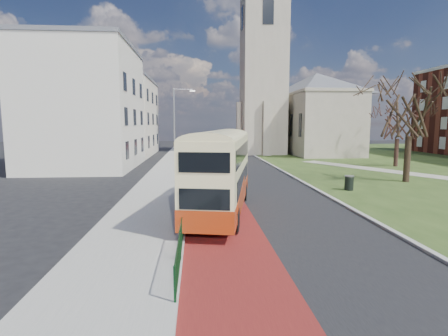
{
  "coord_description": "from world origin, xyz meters",
  "views": [
    {
      "loc": [
        -2.36,
        -16.59,
        4.71
      ],
      "look_at": [
        -0.68,
        4.7,
        2.0
      ],
      "focal_mm": 28.0,
      "sensor_mm": 36.0,
      "label": 1
    }
  ],
  "objects": [
    {
      "name": "litter_bin",
      "position": [
        8.37,
        6.96,
        0.57
      ],
      "size": [
        0.86,
        0.86,
        1.04
      ],
      "rotation": [
        0.0,
        0.0,
        -0.41
      ],
      "color": "black",
      "rests_on": "grass_green"
    },
    {
      "name": "ground",
      "position": [
        0.0,
        0.0,
        0.0
      ],
      "size": [
        160.0,
        160.0,
        0.0
      ],
      "primitive_type": "plane",
      "color": "black",
      "rests_on": "ground"
    },
    {
      "name": "gothic_church",
      "position": [
        12.56,
        38.0,
        13.13
      ],
      "size": [
        16.38,
        18.0,
        40.0
      ],
      "color": "gray",
      "rests_on": "ground"
    },
    {
      "name": "pedestrian_railing",
      "position": [
        -2.95,
        4.0,
        0.55
      ],
      "size": [
        0.07,
        24.0,
        1.12
      ],
      "color": "#0C3718",
      "rests_on": "ground"
    },
    {
      "name": "bus_lane",
      "position": [
        -1.2,
        20.0,
        0.01
      ],
      "size": [
        3.4,
        120.0,
        0.01
      ],
      "primitive_type": "cube",
      "color": "#591414",
      "rests_on": "ground"
    },
    {
      "name": "street_block_far",
      "position": [
        -14.0,
        38.0,
        5.76
      ],
      "size": [
        10.3,
        16.3,
        11.5
      ],
      "color": "beige",
      "rests_on": "ground"
    },
    {
      "name": "road_carriageway",
      "position": [
        1.5,
        20.0,
        0.01
      ],
      "size": [
        9.0,
        120.0,
        0.01
      ],
      "primitive_type": "cube",
      "color": "black",
      "rests_on": "ground"
    },
    {
      "name": "street_block_near",
      "position": [
        -14.0,
        22.0,
        6.51
      ],
      "size": [
        10.3,
        14.3,
        13.0
      ],
      "color": "beige",
      "rests_on": "ground"
    },
    {
      "name": "bus",
      "position": [
        -1.1,
        1.42,
        2.4
      ],
      "size": [
        4.24,
        10.31,
        4.2
      ],
      "rotation": [
        0.0,
        0.0,
        -0.2
      ],
      "color": "#992D0E",
      "rests_on": "ground"
    },
    {
      "name": "kerb_west",
      "position": [
        -3.0,
        20.0,
        0.07
      ],
      "size": [
        0.25,
        120.0,
        0.13
      ],
      "primitive_type": "cube",
      "color": "#999993",
      "rests_on": "ground"
    },
    {
      "name": "streetlamp",
      "position": [
        -4.35,
        18.0,
        4.59
      ],
      "size": [
        2.13,
        0.18,
        8.0
      ],
      "color": "gray",
      "rests_on": "pavement_west"
    },
    {
      "name": "pavement_west",
      "position": [
        -5.0,
        20.0,
        0.06
      ],
      "size": [
        4.0,
        120.0,
        0.12
      ],
      "primitive_type": "cube",
      "color": "gray",
      "rests_on": "ground"
    },
    {
      "name": "kerb_east",
      "position": [
        6.1,
        22.0,
        0.07
      ],
      "size": [
        0.25,
        80.0,
        0.13
      ],
      "primitive_type": "cube",
      "color": "#999993",
      "rests_on": "ground"
    },
    {
      "name": "winter_tree_near",
      "position": [
        14.57,
        10.13,
        6.6
      ],
      "size": [
        7.58,
        7.58,
        9.47
      ],
      "rotation": [
        0.0,
        0.0,
        -0.2
      ],
      "color": "black",
      "rests_on": "grass_green"
    },
    {
      "name": "grass_green",
      "position": [
        26.0,
        22.0,
        0.02
      ],
      "size": [
        40.0,
        80.0,
        0.04
      ],
      "primitive_type": "cube",
      "color": "#2D4518",
      "rests_on": "ground"
    },
    {
      "name": "winter_tree_far",
      "position": [
        19.59,
        20.15,
        5.44
      ],
      "size": [
        6.48,
        6.48,
        7.81
      ],
      "rotation": [
        0.0,
        0.0,
        -0.26
      ],
      "color": "#311E18",
      "rests_on": "grass_green"
    }
  ]
}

